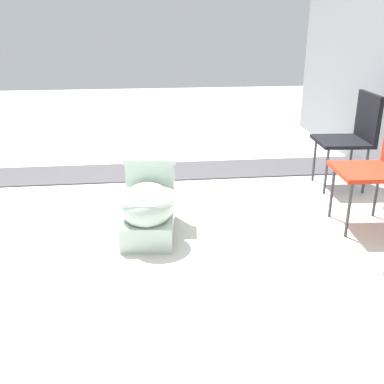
{
  "coord_description": "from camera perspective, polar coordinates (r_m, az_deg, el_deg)",
  "views": [
    {
      "loc": [
        3.05,
        0.26,
        1.41
      ],
      "look_at": [
        0.18,
        0.59,
        0.3
      ],
      "focal_mm": 42.0,
      "sensor_mm": 36.0,
      "label": 1
    }
  ],
  "objects": [
    {
      "name": "ground_plane",
      "position": [
        3.37,
        -10.38,
        -4.06
      ],
      "size": [
        14.0,
        14.0,
        0.0
      ],
      "primitive_type": "plane",
      "color": "beige"
    },
    {
      "name": "toilet",
      "position": [
        3.1,
        -5.52,
        -1.62
      ],
      "size": [
        0.67,
        0.44,
        0.52
      ],
      "rotation": [
        0.0,
        0.0,
        -0.12
      ],
      "color": "#B2C6B7",
      "rests_on": "ground"
    },
    {
      "name": "folding_chair_middle",
      "position": [
        3.39,
        23.14,
        3.95
      ],
      "size": [
        0.47,
        0.47,
        0.83
      ],
      "rotation": [
        0.0,
        0.0,
        -1.64
      ],
      "color": "red",
      "rests_on": "ground"
    },
    {
      "name": "folding_chair_left",
      "position": [
        4.16,
        19.93,
        7.32
      ],
      "size": [
        0.47,
        0.47,
        0.83
      ],
      "rotation": [
        0.0,
        0.0,
        -1.64
      ],
      "color": "black",
      "rests_on": "ground"
    },
    {
      "name": "gravel_strip",
      "position": [
        4.46,
        -3.15,
        2.66
      ],
      "size": [
        0.56,
        8.0,
        0.01
      ],
      "primitive_type": "cube",
      "color": "#423F44",
      "rests_on": "ground"
    }
  ]
}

